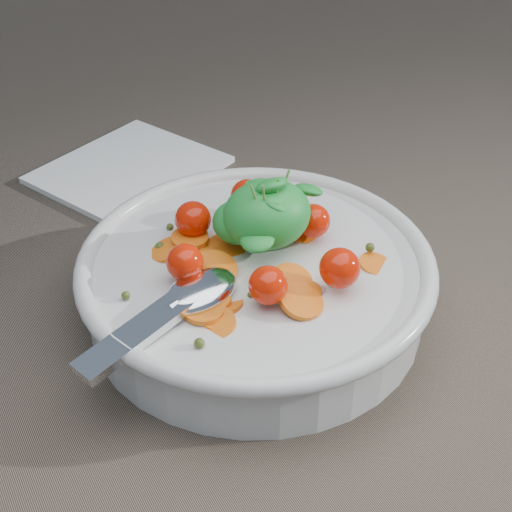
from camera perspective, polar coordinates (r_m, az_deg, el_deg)
ground at (r=0.58m, az=-2.26°, el=-4.44°), size 6.00×6.00×0.00m
bowl at (r=0.56m, az=-0.02°, el=-1.86°), size 0.30×0.28×0.12m
napkin at (r=0.77m, az=-10.09°, el=6.82°), size 0.22×0.20×0.01m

